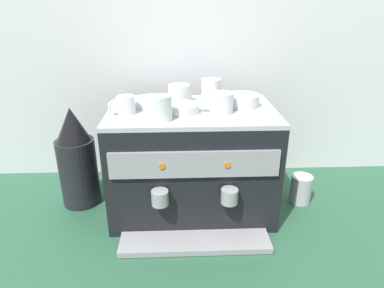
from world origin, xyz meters
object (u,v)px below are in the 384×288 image
ceramic_bowl_1 (182,108)px  espresso_machine (192,161)px  ceramic_cup_1 (220,103)px  ceramic_bowl_0 (150,102)px  ceramic_bowl_2 (242,100)px  coffee_grinder (77,160)px  ceramic_cup_2 (162,108)px  milk_pitcher (301,189)px  ceramic_cup_0 (211,90)px  ceramic_cup_4 (125,105)px  ceramic_cup_3 (180,93)px

ceramic_bowl_1 → espresso_machine: bearing=43.3°
ceramic_cup_1 → ceramic_bowl_1: size_ratio=1.02×
ceramic_bowl_0 → ceramic_bowl_2: (0.34, -0.01, 0.01)m
ceramic_bowl_2 → coffee_grinder: size_ratio=0.30×
ceramic_bowl_0 → coffee_grinder: (-0.30, 0.01, -0.23)m
ceramic_cup_2 → ceramic_bowl_2: ceramic_cup_2 is taller
ceramic_cup_1 → milk_pitcher: 0.52m
ceramic_cup_0 → ceramic_cup_1: ceramic_cup_0 is taller
ceramic_bowl_0 → milk_pitcher: ceramic_bowl_0 is taller
ceramic_cup_1 → ceramic_cup_4: 0.32m
espresso_machine → ceramic_cup_1: (0.10, -0.04, 0.24)m
ceramic_cup_2 → ceramic_bowl_2: 0.32m
ceramic_cup_2 → ceramic_cup_4: bearing=152.0°
ceramic_bowl_0 → ceramic_bowl_1: same height
ceramic_cup_1 → ceramic_bowl_0: ceramic_cup_1 is taller
milk_pitcher → ceramic_cup_3: bearing=170.9°
ceramic_cup_0 → ceramic_cup_3: ceramic_cup_0 is taller
ceramic_cup_0 → espresso_machine: bearing=-125.9°
milk_pitcher → ceramic_cup_4: bearing=-175.1°
coffee_grinder → ceramic_cup_4: bearing=-23.3°
ceramic_cup_1 → ceramic_cup_4: ceramic_cup_1 is taller
ceramic_cup_0 → ceramic_bowl_0: 0.24m
espresso_machine → milk_pitcher: bearing=2.3°
ceramic_bowl_0 → espresso_machine: bearing=-17.1°
ceramic_cup_0 → ceramic_cup_4: size_ratio=1.31×
ceramic_cup_0 → coffee_grinder: (-0.52, -0.05, -0.26)m
ceramic_cup_3 → coffee_grinder: (-0.40, -0.04, -0.25)m
espresso_machine → ceramic_bowl_1: ceramic_bowl_1 is taller
ceramic_cup_4 → ceramic_bowl_1: ceramic_cup_4 is taller
ceramic_cup_3 → ceramic_bowl_1: bearing=-86.4°
ceramic_bowl_2 → ceramic_bowl_0: bearing=177.6°
ceramic_cup_2 → ceramic_cup_4: (-0.13, 0.07, -0.01)m
espresso_machine → ceramic_cup_4: size_ratio=6.61×
ceramic_bowl_0 → coffee_grinder: bearing=178.6°
ceramic_cup_1 → ceramic_bowl_2: bearing=38.7°
ceramic_bowl_2 → ceramic_bowl_1: bearing=-163.3°
espresso_machine → ceramic_bowl_0: size_ratio=4.96×
ceramic_cup_3 → coffee_grinder: 0.48m
ceramic_cup_1 → coffee_grinder: ceramic_cup_1 is taller
ceramic_cup_1 → ceramic_cup_4: bearing=-179.7°
espresso_machine → ceramic_bowl_0: bearing=162.9°
ceramic_cup_0 → ceramic_cup_3: bearing=-174.8°
ceramic_cup_0 → ceramic_cup_2: bearing=-129.9°
ceramic_cup_0 → ceramic_cup_4: ceramic_cup_0 is taller
ceramic_cup_3 → coffee_grinder: bearing=-174.2°
ceramic_bowl_0 → ceramic_cup_0: bearing=14.5°
ceramic_bowl_1 → ceramic_cup_3: bearing=93.6°
ceramic_cup_1 → ceramic_cup_3: (-0.14, 0.13, -0.00)m
ceramic_cup_1 → milk_pitcher: bearing=9.1°
espresso_machine → ceramic_cup_3: bearing=114.2°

